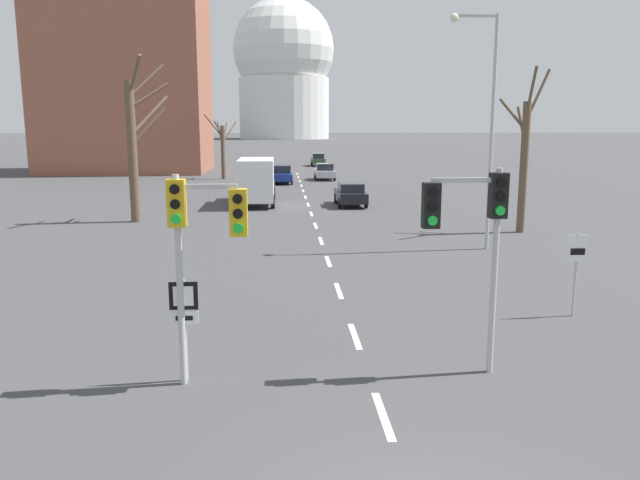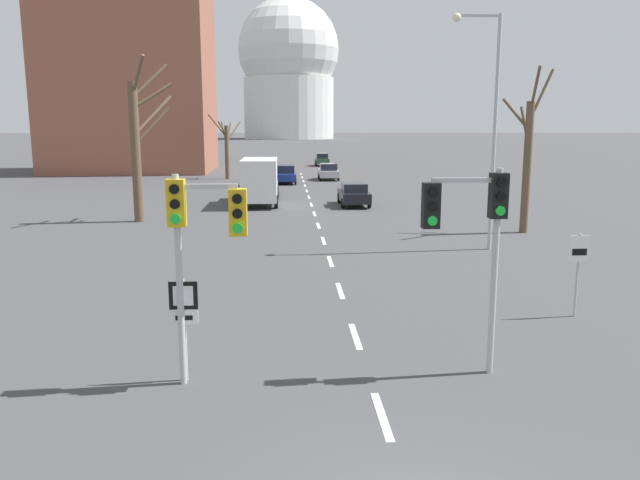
{
  "view_description": "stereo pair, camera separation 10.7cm",
  "coord_description": "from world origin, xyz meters",
  "px_view_note": "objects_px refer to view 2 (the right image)",
  "views": [
    {
      "loc": [
        -1.89,
        -7.24,
        5.41
      ],
      "look_at": [
        -1.01,
        6.48,
        2.86
      ],
      "focal_mm": 35.0,
      "sensor_mm": 36.0,
      "label": 1
    },
    {
      "loc": [
        -1.78,
        -7.24,
        5.41
      ],
      "look_at": [
        -1.01,
        6.48,
        2.86
      ],
      "focal_mm": 35.0,
      "sensor_mm": 36.0,
      "label": 2
    }
  ],
  "objects_px": {
    "street_lamp_right": "(488,112)",
    "sedan_mid_centre": "(266,184)",
    "traffic_signal_near_left": "(199,228)",
    "sedan_near_right": "(328,172)",
    "sedan_distant_centre": "(322,159)",
    "route_sign_post": "(184,313)",
    "sedan_far_left": "(286,174)",
    "sedan_near_left": "(354,194)",
    "traffic_signal_near_right": "(473,221)",
    "sedan_far_right": "(261,176)",
    "delivery_truck": "(260,179)",
    "speed_limit_sign": "(578,261)"
  },
  "relations": [
    {
      "from": "route_sign_post",
      "to": "sedan_mid_centre",
      "type": "relative_size",
      "value": 0.55
    },
    {
      "from": "sedan_far_left",
      "to": "sedan_distant_centre",
      "type": "height_order",
      "value": "sedan_far_left"
    },
    {
      "from": "traffic_signal_near_left",
      "to": "sedan_near_left",
      "type": "relative_size",
      "value": 0.99
    },
    {
      "from": "street_lamp_right",
      "to": "traffic_signal_near_left",
      "type": "bearing_deg",
      "value": -126.81
    },
    {
      "from": "traffic_signal_near_right",
      "to": "sedan_distant_centre",
      "type": "height_order",
      "value": "traffic_signal_near_right"
    },
    {
      "from": "speed_limit_sign",
      "to": "sedan_far_left",
      "type": "distance_m",
      "value": 42.27
    },
    {
      "from": "sedan_near_right",
      "to": "sedan_far_right",
      "type": "relative_size",
      "value": 0.86
    },
    {
      "from": "street_lamp_right",
      "to": "sedan_far_right",
      "type": "relative_size",
      "value": 2.16
    },
    {
      "from": "speed_limit_sign",
      "to": "sedan_far_right",
      "type": "xyz_separation_m",
      "value": [
        -10.34,
        39.37,
        -0.74
      ]
    },
    {
      "from": "traffic_signal_near_left",
      "to": "sedan_far_right",
      "type": "height_order",
      "value": "traffic_signal_near_left"
    },
    {
      "from": "route_sign_post",
      "to": "delivery_truck",
      "type": "height_order",
      "value": "delivery_truck"
    },
    {
      "from": "street_lamp_right",
      "to": "sedan_far_left",
      "type": "relative_size",
      "value": 2.2
    },
    {
      "from": "traffic_signal_near_right",
      "to": "sedan_near_left",
      "type": "bearing_deg",
      "value": 88.7
    },
    {
      "from": "sedan_distant_centre",
      "to": "delivery_truck",
      "type": "xyz_separation_m",
      "value": [
        -6.63,
        -39.89,
        0.85
      ]
    },
    {
      "from": "traffic_signal_near_left",
      "to": "sedan_near_right",
      "type": "xyz_separation_m",
      "value": [
        6.05,
        49.12,
        -2.53
      ]
    },
    {
      "from": "traffic_signal_near_right",
      "to": "delivery_truck",
      "type": "bearing_deg",
      "value": 100.7
    },
    {
      "from": "sedan_near_left",
      "to": "street_lamp_right",
      "type": "bearing_deg",
      "value": -75.28
    },
    {
      "from": "sedan_near_right",
      "to": "sedan_mid_centre",
      "type": "height_order",
      "value": "sedan_near_right"
    },
    {
      "from": "speed_limit_sign",
      "to": "street_lamp_right",
      "type": "relative_size",
      "value": 0.24
    },
    {
      "from": "traffic_signal_near_right",
      "to": "sedan_far_right",
      "type": "xyz_separation_m",
      "value": [
        -6.08,
        43.26,
        -2.52
      ]
    },
    {
      "from": "speed_limit_sign",
      "to": "sedan_near_left",
      "type": "xyz_separation_m",
      "value": [
        -3.61,
        24.98,
        -0.83
      ]
    },
    {
      "from": "route_sign_post",
      "to": "delivery_truck",
      "type": "bearing_deg",
      "value": 89.15
    },
    {
      "from": "sedan_near_right",
      "to": "traffic_signal_near_right",
      "type": "bearing_deg",
      "value": -90.38
    },
    {
      "from": "sedan_far_right",
      "to": "traffic_signal_near_right",
      "type": "bearing_deg",
      "value": -82.0
    },
    {
      "from": "sedan_mid_centre",
      "to": "sedan_far_right",
      "type": "height_order",
      "value": "sedan_far_right"
    },
    {
      "from": "traffic_signal_near_right",
      "to": "street_lamp_right",
      "type": "bearing_deg",
      "value": 71.17
    },
    {
      "from": "street_lamp_right",
      "to": "sedan_mid_centre",
      "type": "bearing_deg",
      "value": 114.43
    },
    {
      "from": "sedan_mid_centre",
      "to": "traffic_signal_near_left",
      "type": "bearing_deg",
      "value": -90.4
    },
    {
      "from": "traffic_signal_near_left",
      "to": "delivery_truck",
      "type": "distance_m",
      "value": 30.32
    },
    {
      "from": "traffic_signal_near_left",
      "to": "sedan_mid_centre",
      "type": "relative_size",
      "value": 1.09
    },
    {
      "from": "route_sign_post",
      "to": "sedan_distant_centre",
      "type": "distance_m",
      "value": 70.37
    },
    {
      "from": "route_sign_post",
      "to": "sedan_far_right",
      "type": "height_order",
      "value": "route_sign_post"
    },
    {
      "from": "traffic_signal_near_right",
      "to": "sedan_mid_centre",
      "type": "xyz_separation_m",
      "value": [
        -5.47,
        35.94,
        -2.6
      ]
    },
    {
      "from": "street_lamp_right",
      "to": "sedan_near_right",
      "type": "xyz_separation_m",
      "value": [
        -4.33,
        35.25,
        -5.12
      ]
    },
    {
      "from": "street_lamp_right",
      "to": "sedan_distant_centre",
      "type": "distance_m",
      "value": 56.65
    },
    {
      "from": "sedan_distant_centre",
      "to": "sedan_far_left",
      "type": "bearing_deg",
      "value": -101.13
    },
    {
      "from": "route_sign_post",
      "to": "sedan_far_right",
      "type": "distance_m",
      "value": 43.32
    },
    {
      "from": "delivery_truck",
      "to": "sedan_near_right",
      "type": "bearing_deg",
      "value": 72.32
    },
    {
      "from": "route_sign_post",
      "to": "street_lamp_right",
      "type": "bearing_deg",
      "value": 51.81
    },
    {
      "from": "street_lamp_right",
      "to": "sedan_mid_centre",
      "type": "xyz_separation_m",
      "value": [
        -10.12,
        22.29,
        -5.13
      ]
    },
    {
      "from": "sedan_near_left",
      "to": "delivery_truck",
      "type": "bearing_deg",
      "value": 169.4
    },
    {
      "from": "sedan_near_right",
      "to": "route_sign_post",
      "type": "bearing_deg",
      "value": -97.51
    },
    {
      "from": "traffic_signal_near_left",
      "to": "sedan_near_left",
      "type": "distance_m",
      "value": 29.89
    },
    {
      "from": "traffic_signal_near_left",
      "to": "sedan_mid_centre",
      "type": "height_order",
      "value": "traffic_signal_near_left"
    },
    {
      "from": "traffic_signal_near_right",
      "to": "delivery_truck",
      "type": "xyz_separation_m",
      "value": [
        -5.68,
        30.05,
        -1.71
      ]
    },
    {
      "from": "delivery_truck",
      "to": "route_sign_post",
      "type": "bearing_deg",
      "value": -90.85
    },
    {
      "from": "sedan_far_right",
      "to": "route_sign_post",
      "type": "bearing_deg",
      "value": -90.07
    },
    {
      "from": "speed_limit_sign",
      "to": "street_lamp_right",
      "type": "height_order",
      "value": "street_lamp_right"
    },
    {
      "from": "sedan_distant_centre",
      "to": "route_sign_post",
      "type": "bearing_deg",
      "value": -95.77
    },
    {
      "from": "traffic_signal_near_left",
      "to": "sedan_near_left",
      "type": "xyz_separation_m",
      "value": [
        6.38,
        29.09,
        -2.54
      ]
    }
  ]
}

